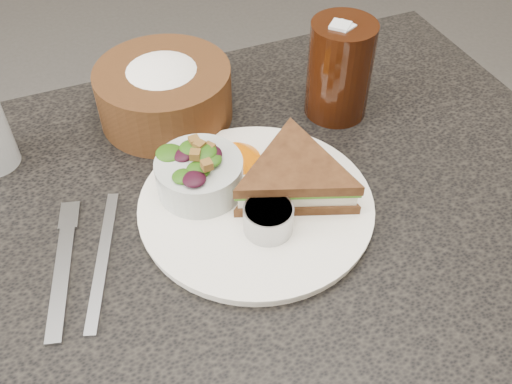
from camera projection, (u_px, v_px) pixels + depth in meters
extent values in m
cube|color=black|center=(233.00, 367.00, 0.96)|extent=(1.00, 0.70, 0.75)
cylinder|color=white|center=(256.00, 206.00, 0.70)|extent=(0.28, 0.28, 0.01)
cylinder|color=#9D9E9F|center=(268.00, 219.00, 0.65)|extent=(0.07, 0.07, 0.03)
cone|color=orange|center=(235.00, 151.00, 0.74)|extent=(0.09, 0.09, 0.03)
cube|color=gray|center=(62.00, 274.00, 0.63)|extent=(0.06, 0.17, 0.00)
cube|color=#A3A7AD|center=(103.00, 258.00, 0.65)|extent=(0.08, 0.19, 0.00)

